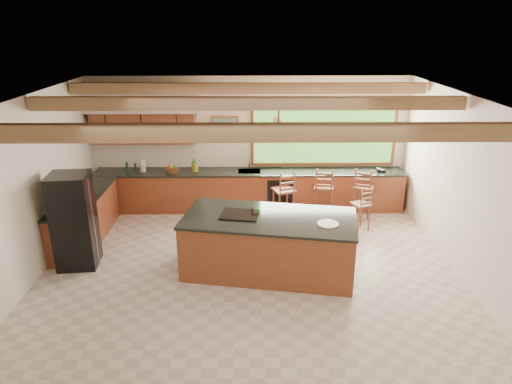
{
  "coord_description": "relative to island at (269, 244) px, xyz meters",
  "views": [
    {
      "loc": [
        0.03,
        -6.96,
        4.1
      ],
      "look_at": [
        0.13,
        0.8,
        1.2
      ],
      "focal_mm": 32.0,
      "sensor_mm": 36.0,
      "label": 1
    }
  ],
  "objects": [
    {
      "name": "ground",
      "position": [
        -0.34,
        -0.09,
        -0.51
      ],
      "size": [
        7.2,
        7.2,
        0.0
      ],
      "primitive_type": "plane",
      "color": "beige",
      "rests_on": "ground"
    },
    {
      "name": "room_shell",
      "position": [
        -0.51,
        0.56,
        1.71
      ],
      "size": [
        7.27,
        6.54,
        3.02
      ],
      "color": "silver",
      "rests_on": "ground"
    },
    {
      "name": "counter_run",
      "position": [
        -1.16,
        2.43,
        -0.04
      ],
      "size": [
        7.12,
        3.1,
        1.27
      ],
      "color": "brown",
      "rests_on": "ground"
    },
    {
      "name": "island",
      "position": [
        0.0,
        0.0,
        0.0
      ],
      "size": [
        3.1,
        1.85,
        1.03
      ],
      "rotation": [
        0.0,
        0.0,
        -0.17
      ],
      "color": "brown",
      "rests_on": "ground"
    },
    {
      "name": "refrigerator",
      "position": [
        -3.39,
        0.24,
        0.34
      ],
      "size": [
        0.72,
        0.7,
        1.7
      ],
      "rotation": [
        0.0,
        0.0,
        0.09
      ],
      "color": "black",
      "rests_on": "ground"
    },
    {
      "name": "bar_stool_a",
      "position": [
        0.39,
        2.09,
        0.18
      ],
      "size": [
        0.54,
        0.54,
        1.16
      ],
      "rotation": [
        0.0,
        0.0,
        0.36
      ],
      "color": "brown",
      "rests_on": "ground"
    },
    {
      "name": "bar_stool_b",
      "position": [
        1.97,
        1.61,
        0.05
      ],
      "size": [
        0.44,
        0.45,
        0.94
      ],
      "rotation": [
        0.0,
        0.0,
        0.42
      ],
      "color": "brown",
      "rests_on": "ground"
    },
    {
      "name": "bar_stool_c",
      "position": [
        1.29,
        2.3,
        0.18
      ],
      "size": [
        0.48,
        0.48,
        1.16
      ],
      "rotation": [
        0.0,
        0.0,
        -0.15
      ],
      "color": "brown",
      "rests_on": "ground"
    },
    {
      "name": "bar_stool_d",
      "position": [
        2.18,
        2.3,
        0.17
      ],
      "size": [
        0.54,
        0.55,
        1.15
      ],
      "rotation": [
        0.0,
        0.0,
        -0.41
      ],
      "color": "brown",
      "rests_on": "ground"
    }
  ]
}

